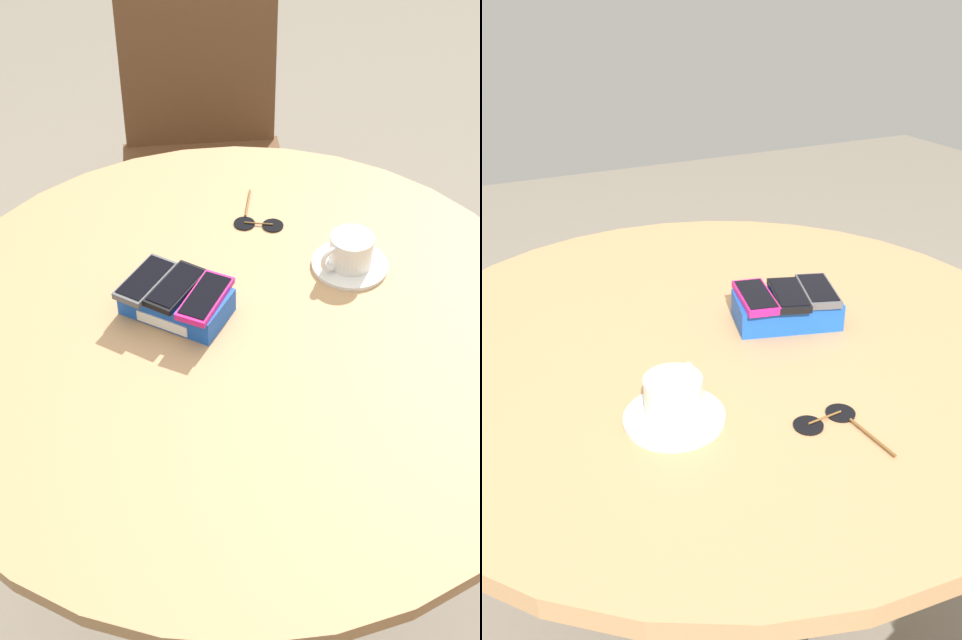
{
  "view_description": "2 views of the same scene",
  "coord_description": "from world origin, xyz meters",
  "views": [
    {
      "loc": [
        0.19,
        -1.08,
        1.85
      ],
      "look_at": [
        0.0,
        0.0,
        0.81
      ],
      "focal_mm": 50.0,
      "sensor_mm": 36.0,
      "label": 1
    },
    {
      "loc": [
        0.42,
        0.85,
        1.32
      ],
      "look_at": [
        0.0,
        0.0,
        0.81
      ],
      "focal_mm": 35.0,
      "sensor_mm": 36.0,
      "label": 2
    }
  ],
  "objects": [
    {
      "name": "ground_plane",
      "position": [
        0.0,
        0.0,
        0.0
      ],
      "size": [
        8.0,
        8.0,
        0.0
      ],
      "primitive_type": "plane",
      "color": "gray"
    },
    {
      "name": "round_table",
      "position": [
        0.0,
        0.0,
        0.69
      ],
      "size": [
        1.14,
        1.14,
        0.79
      ],
      "color": "#2D2D2D",
      "rests_on": "ground_plane"
    },
    {
      "name": "phone_box",
      "position": [
        -0.12,
        0.02,
        0.81
      ],
      "size": [
        0.2,
        0.15,
        0.05
      ],
      "color": "blue",
      "rests_on": "round_table"
    },
    {
      "name": "phone_gray",
      "position": [
        -0.17,
        0.03,
        0.84
      ],
      "size": [
        0.09,
        0.13,
        0.01
      ],
      "color": "#515156",
      "rests_on": "phone_box"
    },
    {
      "name": "phone_black",
      "position": [
        -0.12,
        0.03,
        0.84
      ],
      "size": [
        0.09,
        0.13,
        0.01
      ],
      "color": "black",
      "rests_on": "phone_box"
    },
    {
      "name": "phone_magenta",
      "position": [
        -0.06,
        0.01,
        0.84
      ],
      "size": [
        0.08,
        0.13,
        0.01
      ],
      "color": "#D11975",
      "rests_on": "phone_box"
    },
    {
      "name": "saucer",
      "position": [
        0.17,
        0.2,
        0.79
      ],
      "size": [
        0.14,
        0.14,
        0.01
      ],
      "primitive_type": "cylinder",
      "color": "silver",
      "rests_on": "round_table"
    },
    {
      "name": "coffee_cup",
      "position": [
        0.17,
        0.2,
        0.82
      ],
      "size": [
        0.09,
        0.09,
        0.06
      ],
      "color": "silver",
      "rests_on": "saucer"
    },
    {
      "name": "sunglasses",
      "position": [
        -0.02,
        0.3,
        0.79
      ],
      "size": [
        0.1,
        0.13,
        0.01
      ],
      "color": "black",
      "rests_on": "round_table"
    }
  ]
}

